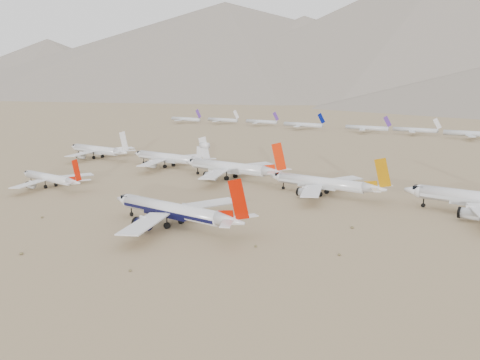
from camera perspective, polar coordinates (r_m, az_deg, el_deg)
The scene contains 9 objects.
ground at distance 133.04m, azimuth -7.29°, elevation -6.23°, with size 7000.00×7000.00×0.00m, color #856A4D.
main_airliner at distance 136.32m, azimuth -7.86°, elevation -3.77°, with size 47.93×46.81×16.91m.
second_airliner at distance 201.35m, azimuth -22.02°, elevation 0.16°, with size 37.09×36.25×13.15m.
row2_gold_tail at distance 176.03m, azimuth 10.34°, elevation -0.43°, with size 45.39×44.39×16.16m.
row2_orange_tail at distance 202.91m, azimuth -0.97°, elevation 1.47°, with size 50.24×49.15×17.92m.
row2_white_trijet at distance 234.87m, azimuth -8.45°, elevation 2.69°, with size 47.98×46.89×17.00m.
row2_white_twin at distance 273.37m, azimuth -16.88°, elevation 3.49°, with size 46.46×45.46×16.60m.
distant_storage_row at distance 402.87m, azimuth 24.03°, elevation 5.37°, with size 564.01×58.65×15.29m.
desert_scrub at distance 112.69m, azimuth -16.60°, elevation -9.79°, with size 261.14×121.67×0.63m.
Camera 1 is at (86.94, -92.33, 40.18)m, focal length 35.00 mm.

